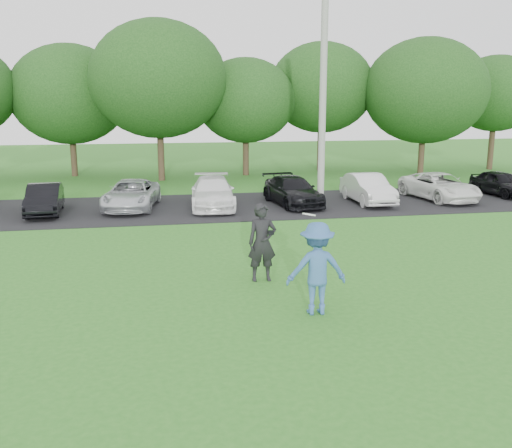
% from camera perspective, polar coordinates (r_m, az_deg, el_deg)
% --- Properties ---
extents(ground, '(100.00, 100.00, 0.00)m').
position_cam_1_polar(ground, '(11.62, 3.19, -9.93)').
color(ground, '#2A6E1F').
rests_on(ground, ground).
extents(parking_lot, '(32.00, 6.50, 0.03)m').
position_cam_1_polar(parking_lot, '(23.99, -4.14, 1.76)').
color(parking_lot, black).
rests_on(parking_lot, ground).
extents(utility_pole, '(0.28, 0.28, 9.53)m').
position_cam_1_polar(utility_pole, '(23.69, 6.72, 13.12)').
color(utility_pole, '#979692').
rests_on(utility_pole, ground).
extents(frisbee_player, '(1.30, 0.80, 2.21)m').
position_cam_1_polar(frisbee_player, '(11.92, 6.08, -4.42)').
color(frisbee_player, '#365F99').
rests_on(frisbee_player, ground).
extents(camera_bystander, '(0.72, 0.48, 1.94)m').
position_cam_1_polar(camera_bystander, '(13.99, 0.62, -1.86)').
color(camera_bystander, black).
rests_on(camera_bystander, ground).
extents(parked_cars, '(28.41, 4.75, 1.26)m').
position_cam_1_polar(parked_cars, '(23.82, -2.97, 3.19)').
color(parked_cars, '#4B1210').
rests_on(parked_cars, parking_lot).
extents(tree_row, '(42.39, 9.85, 8.64)m').
position_cam_1_polar(tree_row, '(33.46, -3.56, 13.17)').
color(tree_row, '#38281C').
rests_on(tree_row, ground).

